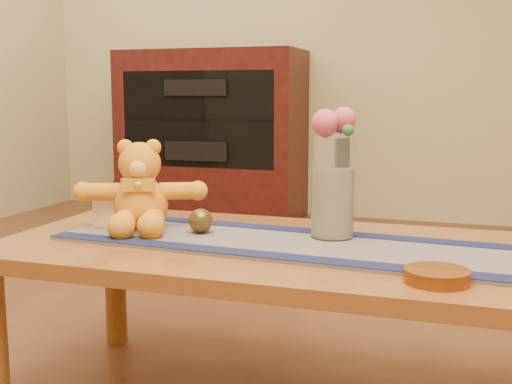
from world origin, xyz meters
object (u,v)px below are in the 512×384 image
(pillar_candle, at_px, (115,205))
(bronze_ball, at_px, (201,221))
(teddy_bear, at_px, (140,186))
(amber_dish, at_px, (437,276))
(glass_vase, at_px, (333,187))

(pillar_candle, bearing_deg, bronze_ball, -6.94)
(pillar_candle, xyz_separation_m, bronze_ball, (0.28, -0.03, -0.02))
(teddy_bear, xyz_separation_m, pillar_candle, (-0.09, 0.02, -0.06))
(pillar_candle, distance_m, amber_dish, 0.95)
(pillar_candle, height_order, glass_vase, glass_vase)
(teddy_bear, bearing_deg, pillar_candle, 145.60)
(bronze_ball, bearing_deg, glass_vase, 10.27)
(teddy_bear, bearing_deg, amber_dish, -40.77)
(glass_vase, xyz_separation_m, bronze_ball, (-0.34, -0.06, -0.10))
(bronze_ball, bearing_deg, teddy_bear, 175.50)
(amber_dish, bearing_deg, glass_vase, 132.12)
(pillar_candle, relative_size, bronze_ball, 1.68)
(teddy_bear, height_order, amber_dish, teddy_bear)
(bronze_ball, bearing_deg, pillar_candle, 173.06)
(glass_vase, height_order, bronze_ball, glass_vase)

